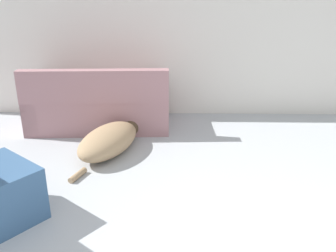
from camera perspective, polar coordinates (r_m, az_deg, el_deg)
wall_back at (r=5.53m, az=7.29°, el=14.35°), size 7.98×0.06×2.51m
couch at (r=5.23m, az=-10.37°, el=2.90°), size 1.92×0.99×0.88m
dog at (r=4.48m, az=-8.78°, el=-2.04°), size 0.84×1.44×0.32m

